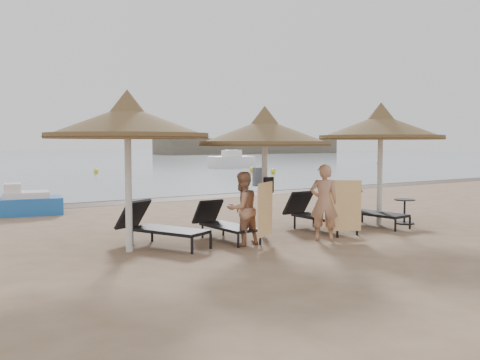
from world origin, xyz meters
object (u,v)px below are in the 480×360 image
object	(u,v)px
lounger_near_left	(223,222)
palapa_right	(381,128)
lounger_near_right	(316,213)
side_table	(404,212)
person_left	(242,203)
pedal_boat	(25,203)
palapa_center	(265,133)
lounger_far_right	(368,210)
lounger_far_left	(158,226)
palapa_left	(127,123)
person_right	(324,196)

from	to	relation	value
lounger_near_left	palapa_right	bearing A→B (deg)	-8.56
lounger_near_right	side_table	world-z (taller)	lounger_near_right
side_table	person_left	world-z (taller)	person_left
pedal_boat	palapa_center	bearing A→B (deg)	-52.20
palapa_right	lounger_far_right	size ratio (longest dim) A/B	1.59
lounger_far_left	person_left	world-z (taller)	person_left
palapa_right	lounger_near_left	bearing A→B (deg)	172.90
palapa_center	lounger_far_left	distance (m)	3.18
person_left	lounger_near_right	bearing A→B (deg)	-172.38
palapa_center	lounger_far_right	distance (m)	3.96
palapa_left	side_table	bearing A→B (deg)	-4.72
palapa_left	lounger_near_right	world-z (taller)	palapa_left
person_right	lounger_far_right	bearing A→B (deg)	-117.30
side_table	lounger_far_right	bearing A→B (deg)	159.95
palapa_left	palapa_center	bearing A→B (deg)	-4.71
palapa_center	pedal_boat	bearing A→B (deg)	116.82
lounger_far_left	lounger_near_left	distance (m)	1.55
palapa_left	person_left	distance (m)	2.90
lounger_far_left	lounger_far_right	bearing A→B (deg)	-29.17
side_table	pedal_boat	size ratio (longest dim) A/B	0.29
palapa_right	person_left	distance (m)	4.87
palapa_left	pedal_boat	size ratio (longest dim) A/B	1.44
lounger_near_right	person_right	world-z (taller)	person_right
palapa_center	lounger_near_right	xyz separation A→B (m)	(1.74, 0.19, -1.99)
palapa_right	person_right	size ratio (longest dim) A/B	1.65
lounger_far_left	side_table	bearing A→B (deg)	-31.51
lounger_far_left	side_table	size ratio (longest dim) A/B	3.33
lounger_near_right	lounger_far_right	size ratio (longest dim) A/B	1.02
palapa_right	lounger_near_left	xyz separation A→B (m)	(-4.54, 0.57, -2.20)
lounger_near_right	side_table	bearing A→B (deg)	-10.65
palapa_left	person_right	xyz separation A→B (m)	(4.10, -1.25, -1.59)
lounger_near_left	lounger_near_right	bearing A→B (deg)	-5.75
lounger_far_left	lounger_near_right	bearing A→B (deg)	-28.58
palapa_right	person_left	xyz separation A→B (m)	(-4.57, -0.27, -1.67)
lounger_far_left	pedal_boat	xyz separation A→B (m)	(-1.25, 6.78, -0.07)
lounger_far_left	lounger_near_right	distance (m)	4.18
palapa_left	pedal_boat	xyz separation A→B (m)	(-0.50, 7.03, -2.22)
palapa_right	side_table	size ratio (longest dim) A/B	4.92
palapa_left	palapa_right	bearing A→B (deg)	-3.66
side_table	person_left	xyz separation A→B (m)	(-5.35, -0.08, 0.60)
palapa_right	palapa_left	bearing A→B (deg)	176.34
palapa_center	lounger_far_right	world-z (taller)	palapa_center
lounger_far_right	person_left	size ratio (longest dim) A/B	1.13
palapa_center	palapa_right	xyz separation A→B (m)	(3.65, -0.18, 0.18)
side_table	person_right	size ratio (longest dim) A/B	0.33
lounger_near_left	person_right	size ratio (longest dim) A/B	0.97
palapa_right	person_left	bearing A→B (deg)	-176.56
palapa_left	lounger_near_left	size ratio (longest dim) A/B	1.69
lounger_far_left	lounger_near_left	world-z (taller)	lounger_far_left
palapa_left	palapa_center	distance (m)	3.20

